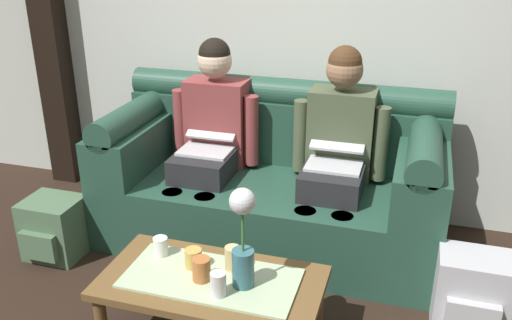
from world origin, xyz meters
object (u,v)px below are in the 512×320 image
(person_left, at_px, (211,133))
(cup_far_center, at_px, (193,258))
(flower_vase, at_px, (243,238))
(person_right, at_px, (338,146))
(coffee_table, at_px, (211,287))
(cup_near_left, at_px, (232,258))
(cup_near_right, at_px, (218,284))
(cup_far_right, at_px, (161,246))
(cup_far_left, at_px, (201,269))
(backpack_right, at_px, (471,296))
(couch, at_px, (272,182))
(backpack_left, at_px, (54,229))

(person_left, distance_m, cup_far_center, 1.05)
(flower_vase, height_order, cup_far_center, flower_vase)
(person_right, height_order, flower_vase, person_right)
(coffee_table, relative_size, cup_near_left, 8.83)
(flower_vase, relative_size, cup_near_right, 4.25)
(cup_far_right, bearing_deg, cup_far_center, -14.07)
(person_right, distance_m, cup_far_left, 1.17)
(backpack_right, bearing_deg, cup_far_left, -158.66)
(flower_vase, bearing_deg, person_left, 117.58)
(couch, distance_m, cup_near_left, 0.95)
(cup_near_left, bearing_deg, backpack_left, 164.28)
(couch, height_order, flower_vase, couch)
(couch, distance_m, person_left, 0.48)
(flower_vase, distance_m, cup_far_right, 0.51)
(person_left, xyz_separation_m, cup_far_left, (0.36, -1.06, -0.23))
(person_left, bearing_deg, couch, 0.35)
(cup_near_left, bearing_deg, person_left, 116.07)
(backpack_left, bearing_deg, coffee_table, -20.64)
(person_right, bearing_deg, coffee_table, -110.66)
(cup_near_right, xyz_separation_m, backpack_left, (-1.25, 0.55, -0.25))
(couch, relative_size, coffee_table, 2.00)
(flower_vase, bearing_deg, backpack_left, 161.15)
(coffee_table, height_order, cup_near_left, cup_near_left)
(backpack_left, relative_size, backpack_right, 0.86)
(person_left, bearing_deg, cup_near_left, -63.93)
(cup_near_right, bearing_deg, backpack_right, 26.96)
(coffee_table, xyz_separation_m, cup_near_right, (0.08, -0.11, 0.11))
(cup_far_left, bearing_deg, couch, 88.24)
(coffee_table, relative_size, backpack_left, 2.80)
(person_left, distance_m, cup_near_right, 1.26)
(backpack_left, height_order, backpack_right, backpack_right)
(backpack_left, xyz_separation_m, backpack_right, (2.32, -0.01, 0.03))
(couch, distance_m, cup_far_right, 0.98)
(coffee_table, distance_m, backpack_left, 1.26)
(couch, xyz_separation_m, cup_far_left, (-0.03, -1.07, 0.05))
(cup_far_center, bearing_deg, cup_near_left, 11.24)
(person_left, xyz_separation_m, backpack_right, (1.54, -0.60, -0.45))
(cup_far_left, height_order, backpack_right, cup_far_left)
(cup_near_left, xyz_separation_m, cup_far_left, (-0.10, -0.12, -0.00))
(flower_vase, distance_m, cup_far_left, 0.26)
(cup_far_left, distance_m, backpack_left, 1.26)
(flower_vase, height_order, cup_far_left, flower_vase)
(person_right, relative_size, cup_far_right, 13.28)
(cup_near_left, relative_size, backpack_right, 0.27)
(flower_vase, xyz_separation_m, cup_far_left, (-0.19, -0.02, -0.18))
(cup_near_left, distance_m, backpack_right, 1.15)
(coffee_table, xyz_separation_m, backpack_right, (1.15, 0.43, -0.11))
(cup_near_right, height_order, cup_far_left, cup_near_right)
(coffee_table, bearing_deg, person_right, 69.34)
(cup_near_right, bearing_deg, couch, 93.88)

